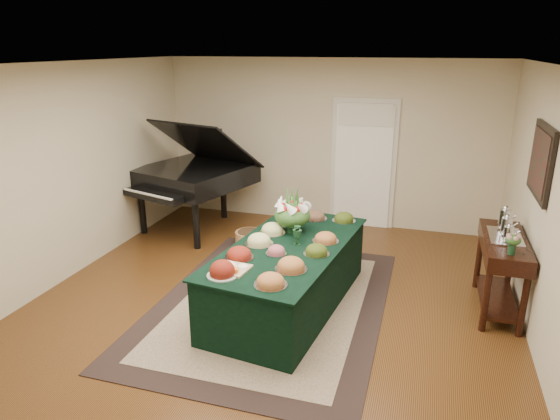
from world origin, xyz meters
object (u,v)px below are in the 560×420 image
(mahogany_sideboard, at_px, (503,255))
(grand_piano, at_px, (194,175))
(buffet_table, at_px, (288,276))
(floral_centerpiece, at_px, (292,211))

(mahogany_sideboard, bearing_deg, grand_piano, 162.53)
(buffet_table, xyz_separation_m, grand_piano, (-2.14, 2.01, 0.53))
(grand_piano, relative_size, mahogany_sideboard, 1.66)
(floral_centerpiece, xyz_separation_m, grand_piano, (-2.06, 1.58, -0.11))
(floral_centerpiece, distance_m, mahogany_sideboard, 2.41)
(mahogany_sideboard, bearing_deg, floral_centerpiece, -175.58)
(buffet_table, height_order, mahogany_sideboard, mahogany_sideboard)
(floral_centerpiece, relative_size, grand_piano, 0.21)
(grand_piano, xyz_separation_m, mahogany_sideboard, (4.44, -1.40, -0.24))
(mahogany_sideboard, bearing_deg, buffet_table, -165.09)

